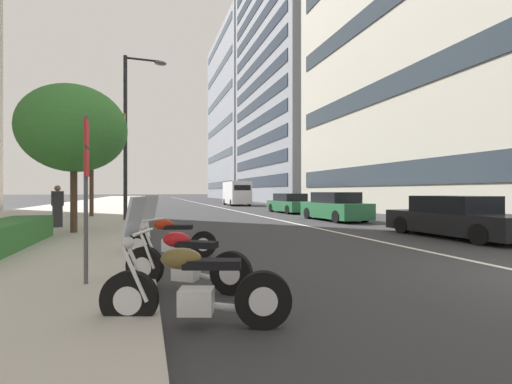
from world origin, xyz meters
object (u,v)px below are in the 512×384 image
motorcycle_by_sign_pole (193,289)px  parking_sign_by_curb (86,179)px  car_far_down_avenue (290,204)px  motorcycle_under_tarp (170,240)px  car_lead_in_lane (455,218)px  street_tree_mid_sidewalk (92,147)px  motorcycle_far_end_row (184,262)px  pedestrian_on_plaza (58,206)px  street_tree_by_lamp_post (74,129)px  car_approaching_light (335,207)px  delivery_van_ahead (237,193)px  street_lamp_with_banners (131,122)px

motorcycle_by_sign_pole → parking_sign_by_curb: 2.59m
car_far_down_avenue → motorcycle_under_tarp: bearing=145.2°
car_lead_in_lane → street_tree_mid_sidewalk: 18.10m
motorcycle_far_end_row → motorcycle_under_tarp: bearing=-54.5°
pedestrian_on_plaza → street_tree_by_lamp_post: bearing=2.7°
pedestrian_on_plaza → street_tree_mid_sidewalk: bearing=155.3°
street_tree_by_lamp_post → car_approaching_light: bearing=-75.3°
parking_sign_by_curb → street_tree_mid_sidewalk: bearing=7.3°
delivery_van_ahead → street_tree_by_lamp_post: bearing=155.5°
motorcycle_by_sign_pole → motorcycle_under_tarp: bearing=-71.9°
car_lead_in_lane → delivery_van_ahead: size_ratio=0.83×
street_lamp_with_banners → pedestrian_on_plaza: bearing=136.4°
car_lead_in_lane → car_approaching_light: bearing=0.4°
motorcycle_far_end_row → street_lamp_with_banners: 13.33m
street_lamp_with_banners → street_tree_by_lamp_post: 5.35m
motorcycle_under_tarp → car_approaching_light: bearing=-122.9°
car_lead_in_lane → motorcycle_by_sign_pole: bearing=116.4°
motorcycle_by_sign_pole → motorcycle_far_end_row: motorcycle_far_end_row is taller
delivery_van_ahead → street_tree_mid_sidewalk: street_tree_mid_sidewalk is taller
car_far_down_avenue → pedestrian_on_plaza: 15.37m
motorcycle_by_sign_pole → car_far_down_avenue: motorcycle_by_sign_pole is taller
car_lead_in_lane → car_far_down_avenue: car_far_down_avenue is taller
motorcycle_by_sign_pole → car_lead_in_lane: 10.65m
street_tree_by_lamp_post → pedestrian_on_plaza: 3.58m
motorcycle_under_tarp → pedestrian_on_plaza: (6.92, 3.79, 0.56)m
motorcycle_far_end_row → street_lamp_with_banners: street_lamp_with_banners is taller
motorcycle_far_end_row → pedestrian_on_plaza: (9.74, 3.82, 0.53)m
parking_sign_by_curb → street_lamp_with_banners: 12.65m
street_tree_mid_sidewalk → motorcycle_by_sign_pole: bearing=-169.1°
street_tree_by_lamp_post → street_tree_mid_sidewalk: (8.30, 0.56, 0.41)m
motorcycle_by_sign_pole → parking_sign_by_curb: parking_sign_by_curb is taller
car_approaching_light → car_far_down_avenue: 6.86m
motorcycle_far_end_row → motorcycle_under_tarp: motorcycle_far_end_row is taller
motorcycle_by_sign_pole → parking_sign_by_curb: (1.80, 1.35, 1.28)m
car_far_down_avenue → car_approaching_light: bearing=174.7°
motorcycle_far_end_row → car_far_down_avenue: bearing=-83.2°
motorcycle_far_end_row → street_tree_mid_sidewalk: bearing=-42.8°
street_tree_by_lamp_post → pedestrian_on_plaza: (2.16, 0.95, -2.69)m
car_approaching_light → street_lamp_with_banners: 11.22m
motorcycle_under_tarp → street_tree_mid_sidewalk: street_tree_mid_sidewalk is taller
car_approaching_light → pedestrian_on_plaza: size_ratio=2.74×
delivery_van_ahead → parking_sign_by_curb: (-31.50, 10.58, 0.33)m
motorcycle_by_sign_pole → motorcycle_under_tarp: (4.36, -0.04, -0.03)m
street_tree_mid_sidewalk → pedestrian_on_plaza: street_tree_mid_sidewalk is taller
car_lead_in_lane → street_lamp_with_banners: bearing=47.7°
delivery_van_ahead → pedestrian_on_plaza: delivery_van_ahead is taller
car_far_down_avenue → street_tree_mid_sidewalk: street_tree_mid_sidewalk is taller
car_lead_in_lane → street_tree_mid_sidewalk: street_tree_mid_sidewalk is taller
motorcycle_under_tarp → delivery_van_ahead: 30.38m
motorcycle_under_tarp → street_tree_by_lamp_post: street_tree_by_lamp_post is taller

